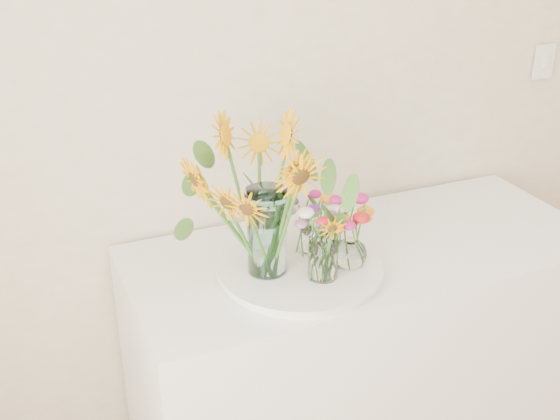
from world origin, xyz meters
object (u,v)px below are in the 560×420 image
object	(u,v)px
tray	(300,271)
mason_jar	(267,232)
counter	(359,370)
small_vase_a	(323,256)
small_vase_b	(350,245)
small_vase_c	(312,236)

from	to	relation	value
tray	mason_jar	distance (m)	0.16
counter	small_vase_a	size ratio (longest dim) A/B	10.38
mason_jar	small_vase_a	bearing A→B (deg)	-35.23
small_vase_b	small_vase_c	bearing A→B (deg)	118.59
mason_jar	small_vase_b	world-z (taller)	mason_jar
counter	small_vase_a	distance (m)	0.60
small_vase_a	small_vase_c	size ratio (longest dim) A/B	1.34
counter	mason_jar	size ratio (longest dim) A/B	5.77
tray	small_vase_a	xyz separation A→B (m)	(0.03, -0.07, 0.08)
mason_jar	small_vase_c	bearing A→B (deg)	19.13
counter	small_vase_c	size ratio (longest dim) A/B	13.86
tray	small_vase_c	size ratio (longest dim) A/B	4.23
counter	small_vase_b	bearing A→B (deg)	-136.22
tray	small_vase_c	world-z (taller)	small_vase_c
tray	small_vase_b	size ratio (longest dim) A/B	3.23
mason_jar	small_vase_c	xyz separation A→B (m)	(0.16, 0.05, -0.07)
small_vase_a	counter	bearing A→B (deg)	33.75
mason_jar	small_vase_a	size ratio (longest dim) A/B	1.80
mason_jar	small_vase_b	xyz separation A→B (m)	(0.22, -0.06, -0.06)
small_vase_a	small_vase_c	world-z (taller)	small_vase_a
small_vase_b	small_vase_a	bearing A→B (deg)	-163.49
small_vase_a	small_vase_c	xyz separation A→B (m)	(0.03, 0.14, -0.02)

